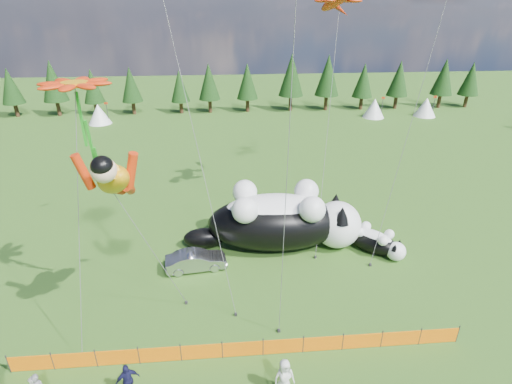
% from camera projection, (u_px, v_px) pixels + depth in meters
% --- Properties ---
extents(ground, '(160.00, 160.00, 0.00)m').
position_uv_depth(ground, '(240.00, 314.00, 22.45)').
color(ground, '#113A0A').
rests_on(ground, ground).
extents(safety_fence, '(22.06, 0.06, 1.10)m').
position_uv_depth(safety_fence, '(243.00, 349.00, 19.54)').
color(safety_fence, '#262626').
rests_on(safety_fence, ground).
extents(tree_line, '(90.00, 4.00, 8.00)m').
position_uv_depth(tree_line, '(225.00, 86.00, 61.10)').
color(tree_line, black).
rests_on(tree_line, ground).
extents(festival_tents, '(50.00, 3.20, 2.80)m').
position_uv_depth(festival_tents, '(301.00, 110.00, 58.59)').
color(festival_tents, white).
rests_on(festival_tents, ground).
extents(cat_large, '(12.54, 4.89, 4.53)m').
position_uv_depth(cat_large, '(283.00, 219.00, 27.76)').
color(cat_large, black).
rests_on(cat_large, ground).
extents(cat_small, '(3.91, 3.88, 1.77)m').
position_uv_depth(cat_small, '(375.00, 241.00, 27.64)').
color(cat_small, black).
rests_on(cat_small, ground).
extents(car, '(4.09, 1.88, 1.30)m').
position_uv_depth(car, '(196.00, 261.00, 25.92)').
color(car, '#ACADB1').
rests_on(car, ground).
extents(spectator_c, '(1.18, 0.95, 1.79)m').
position_uv_depth(spectator_c, '(127.00, 381.00, 17.45)').
color(spectator_c, '#15153B').
rests_on(spectator_c, ground).
extents(spectator_e, '(1.04, 0.78, 1.94)m').
position_uv_depth(spectator_e, '(284.00, 377.00, 17.52)').
color(spectator_e, silver).
rests_on(spectator_e, ground).
extents(superhero_kite, '(5.31, 5.45, 10.87)m').
position_uv_depth(superhero_kite, '(113.00, 179.00, 17.60)').
color(superhero_kite, orange).
rests_on(superhero_kite, ground).
extents(flower_kite, '(3.19, 5.19, 13.06)m').
position_uv_depth(flower_kite, '(75.00, 88.00, 17.14)').
color(flower_kite, red).
rests_on(flower_kite, ground).
extents(diamond_kite_a, '(3.83, 6.57, 18.15)m').
position_uv_depth(diamond_kite_a, '(164.00, 5.00, 20.40)').
color(diamond_kite_a, '#0C66B9').
rests_on(diamond_kite_a, ground).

